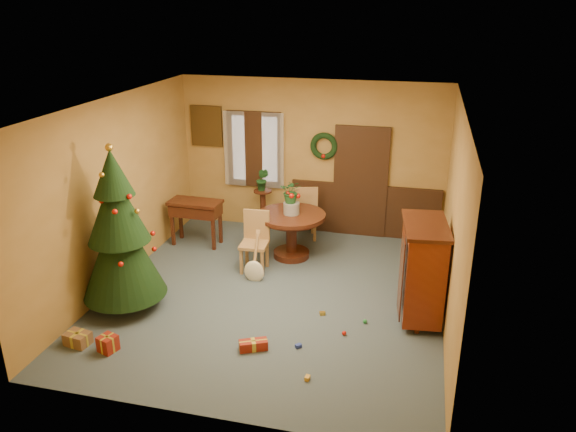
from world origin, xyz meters
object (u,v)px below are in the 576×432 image
(chair_near, at_px, (255,239))
(writing_desk, at_px, (196,212))
(dining_table, at_px, (291,227))
(sideboard, at_px, (422,268))
(christmas_tree, at_px, (119,233))

(chair_near, xyz_separation_m, writing_desk, (-1.34, 0.72, 0.09))
(dining_table, xyz_separation_m, chair_near, (-0.48, -0.59, -0.03))
(dining_table, height_order, writing_desk, writing_desk)
(chair_near, bearing_deg, sideboard, -18.85)
(dining_table, bearing_deg, writing_desk, 175.88)
(dining_table, relative_size, chair_near, 1.17)
(christmas_tree, height_order, writing_desk, christmas_tree)
(dining_table, xyz_separation_m, christmas_tree, (-1.95, -2.24, 0.60))
(writing_desk, bearing_deg, christmas_tree, -93.20)
(chair_near, distance_m, christmas_tree, 2.30)
(writing_desk, bearing_deg, sideboard, -22.07)
(chair_near, bearing_deg, dining_table, 50.91)
(chair_near, height_order, sideboard, sideboard)
(christmas_tree, bearing_deg, chair_near, 48.29)
(dining_table, distance_m, sideboard, 2.68)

